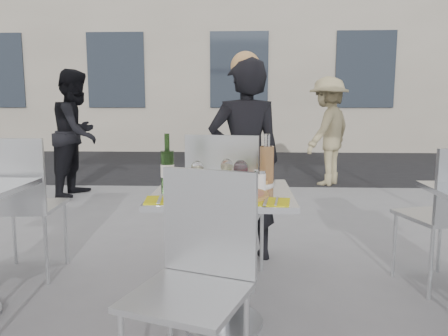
{
  "coord_description": "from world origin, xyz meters",
  "views": [
    {
      "loc": [
        0.11,
        -2.26,
        1.21
      ],
      "look_at": [
        0.0,
        0.15,
        0.85
      ],
      "focal_mm": 35.0,
      "sensor_mm": 36.0,
      "label": 1
    }
  ],
  "objects_px": {
    "pedestrian_a": "(77,133)",
    "wineglass_white_b": "(227,167)",
    "wine_bottle": "(167,166)",
    "sugar_shaker": "(260,180)",
    "main_table": "(223,230)",
    "pedestrian_b": "(328,131)",
    "napkin_left": "(164,199)",
    "carafe": "(267,164)",
    "chair_near": "(198,266)",
    "chair_far": "(226,197)",
    "napkin_right": "(270,201)",
    "pizza_far": "(246,181)",
    "pizza_near": "(232,195)",
    "wineglass_red_a": "(240,169)",
    "salad_plate": "(232,181)",
    "woman_diner": "(245,161)",
    "side_chair_lfar": "(19,197)",
    "wineglass_white_a": "(197,170)",
    "wineglass_red_b": "(242,169)"
  },
  "relations": [
    {
      "from": "pedestrian_a",
      "to": "wineglass_white_b",
      "type": "height_order",
      "value": "pedestrian_a"
    },
    {
      "from": "wine_bottle",
      "to": "sugar_shaker",
      "type": "height_order",
      "value": "wine_bottle"
    },
    {
      "from": "main_table",
      "to": "pedestrian_b",
      "type": "relative_size",
      "value": 0.47
    },
    {
      "from": "napkin_left",
      "to": "carafe",
      "type": "bearing_deg",
      "value": 33.12
    },
    {
      "from": "pedestrian_a",
      "to": "napkin_left",
      "type": "height_order",
      "value": "pedestrian_a"
    },
    {
      "from": "napkin_left",
      "to": "wine_bottle",
      "type": "bearing_deg",
      "value": 90.62
    },
    {
      "from": "sugar_shaker",
      "to": "chair_near",
      "type": "bearing_deg",
      "value": -114.41
    },
    {
      "from": "chair_far",
      "to": "napkin_right",
      "type": "distance_m",
      "value": 0.83
    },
    {
      "from": "chair_far",
      "to": "wine_bottle",
      "type": "distance_m",
      "value": 0.58
    },
    {
      "from": "pizza_far",
      "to": "pizza_near",
      "type": "bearing_deg",
      "value": -101.22
    },
    {
      "from": "pedestrian_a",
      "to": "wineglass_red_a",
      "type": "height_order",
      "value": "pedestrian_a"
    },
    {
      "from": "chair_far",
      "to": "salad_plate",
      "type": "distance_m",
      "value": 0.47
    },
    {
      "from": "woman_diner",
      "to": "pedestrian_b",
      "type": "height_order",
      "value": "pedestrian_b"
    },
    {
      "from": "side_chair_lfar",
      "to": "wineglass_white_b",
      "type": "distance_m",
      "value": 1.51
    },
    {
      "from": "main_table",
      "to": "chair_near",
      "type": "bearing_deg",
      "value": -97.52
    },
    {
      "from": "side_chair_lfar",
      "to": "napkin_right",
      "type": "xyz_separation_m",
      "value": [
        1.63,
        -0.81,
        0.17
      ]
    },
    {
      "from": "pedestrian_a",
      "to": "salad_plate",
      "type": "height_order",
      "value": "pedestrian_a"
    },
    {
      "from": "napkin_right",
      "to": "side_chair_lfar",
      "type": "bearing_deg",
      "value": 160.96
    },
    {
      "from": "wine_bottle",
      "to": "napkin_right",
      "type": "relative_size",
      "value": 1.46
    },
    {
      "from": "pedestrian_b",
      "to": "sugar_shaker",
      "type": "distance_m",
      "value": 4.38
    },
    {
      "from": "chair_far",
      "to": "carafe",
      "type": "distance_m",
      "value": 0.5
    },
    {
      "from": "pedestrian_b",
      "to": "napkin_left",
      "type": "relative_size",
      "value": 7.93
    },
    {
      "from": "pedestrian_a",
      "to": "wineglass_white_a",
      "type": "xyz_separation_m",
      "value": [
        1.93,
        -3.34,
        0.04
      ]
    },
    {
      "from": "side_chair_lfar",
      "to": "sugar_shaker",
      "type": "distance_m",
      "value": 1.69
    },
    {
      "from": "wine_bottle",
      "to": "wineglass_red_a",
      "type": "xyz_separation_m",
      "value": [
        0.4,
        -0.05,
        -0.0
      ]
    },
    {
      "from": "wineglass_red_a",
      "to": "wineglass_red_b",
      "type": "height_order",
      "value": "same"
    },
    {
      "from": "salad_plate",
      "to": "wineglass_red_a",
      "type": "relative_size",
      "value": 1.4
    },
    {
      "from": "pedestrian_a",
      "to": "wineglass_red_b",
      "type": "distance_m",
      "value": 3.96
    },
    {
      "from": "woman_diner",
      "to": "napkin_left",
      "type": "distance_m",
      "value": 1.33
    },
    {
      "from": "wine_bottle",
      "to": "wineglass_white_a",
      "type": "xyz_separation_m",
      "value": [
        0.17,
        -0.08,
        -0.0
      ]
    },
    {
      "from": "pizza_near",
      "to": "wineglass_red_b",
      "type": "bearing_deg",
      "value": 76.94
    },
    {
      "from": "wine_bottle",
      "to": "chair_far",
      "type": "bearing_deg",
      "value": 54.08
    },
    {
      "from": "wine_bottle",
      "to": "sugar_shaker",
      "type": "bearing_deg",
      "value": -8.68
    },
    {
      "from": "salad_plate",
      "to": "sugar_shaker",
      "type": "bearing_deg",
      "value": -24.3
    },
    {
      "from": "sugar_shaker",
      "to": "napkin_right",
      "type": "height_order",
      "value": "sugar_shaker"
    },
    {
      "from": "wineglass_white_b",
      "to": "napkin_right",
      "type": "relative_size",
      "value": 0.78
    },
    {
      "from": "chair_near",
      "to": "carafe",
      "type": "relative_size",
      "value": 3.22
    },
    {
      "from": "main_table",
      "to": "chair_far",
      "type": "height_order",
      "value": "chair_far"
    },
    {
      "from": "salad_plate",
      "to": "carafe",
      "type": "distance_m",
      "value": 0.23
    },
    {
      "from": "wineglass_white_b",
      "to": "chair_far",
      "type": "bearing_deg",
      "value": 93.05
    },
    {
      "from": "main_table",
      "to": "wineglass_white_b",
      "type": "bearing_deg",
      "value": 81.93
    },
    {
      "from": "woman_diner",
      "to": "pizza_near",
      "type": "distance_m",
      "value": 1.19
    },
    {
      "from": "woman_diner",
      "to": "wineglass_red_a",
      "type": "height_order",
      "value": "woman_diner"
    },
    {
      "from": "carafe",
      "to": "napkin_left",
      "type": "height_order",
      "value": "carafe"
    },
    {
      "from": "chair_far",
      "to": "side_chair_lfar",
      "type": "relative_size",
      "value": 1.03
    },
    {
      "from": "salad_plate",
      "to": "napkin_left",
      "type": "relative_size",
      "value": 1.1
    },
    {
      "from": "pedestrian_a",
      "to": "pedestrian_b",
      "type": "relative_size",
      "value": 1.03
    },
    {
      "from": "main_table",
      "to": "wineglass_red_a",
      "type": "bearing_deg",
      "value": 32.77
    },
    {
      "from": "woman_diner",
      "to": "wineglass_white_a",
      "type": "bearing_deg",
      "value": 63.89
    },
    {
      "from": "woman_diner",
      "to": "wineglass_white_a",
      "type": "height_order",
      "value": "woman_diner"
    }
  ]
}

